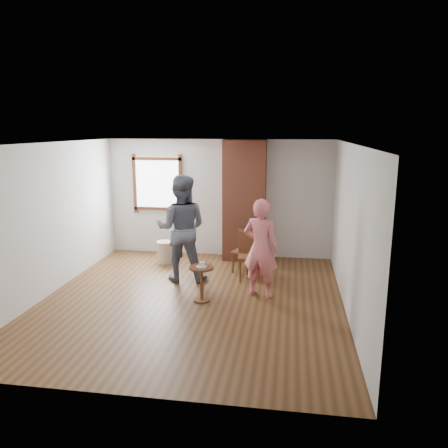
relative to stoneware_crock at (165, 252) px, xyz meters
The scene contains 12 objects.
ground 2.24m from the stoneware_crock, 62.04° to the right, with size 5.50×5.50×0.00m, color brown.
room_shell 2.31m from the stoneware_crock, 54.05° to the right, with size 5.04×5.52×2.62m.
brick_chimney 2.03m from the stoneware_crock, 17.83° to the left, with size 0.90×0.50×2.60m, color #A8553B.
stoneware_crock is the anchor object (origin of this frame).
dark_pot 0.50m from the stoneware_crock, 64.77° to the left, with size 0.13×0.13×0.13m, color black.
dining_chair_left 1.79m from the stoneware_crock, ahead, with size 0.48×0.48×0.83m.
dining_chair_right 2.05m from the stoneware_crock, 21.46° to the right, with size 0.46×0.46×0.90m.
side_table 2.34m from the stoneware_crock, 58.68° to the right, with size 0.40×0.40×0.60m.
cake_plate 2.36m from the stoneware_crock, 58.68° to the right, with size 0.18×0.18×0.01m, color white.
cake_slice 2.37m from the stoneware_crock, 58.47° to the right, with size 0.08×0.07×0.06m, color white.
man 1.42m from the stoneware_crock, 57.96° to the right, with size 0.97×0.76×2.00m, color black.
person_pink 2.77m from the stoneware_crock, 36.87° to the right, with size 0.62×0.41×1.70m, color #E57277.
Camera 1 is at (1.58, -6.75, 2.83)m, focal length 35.00 mm.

